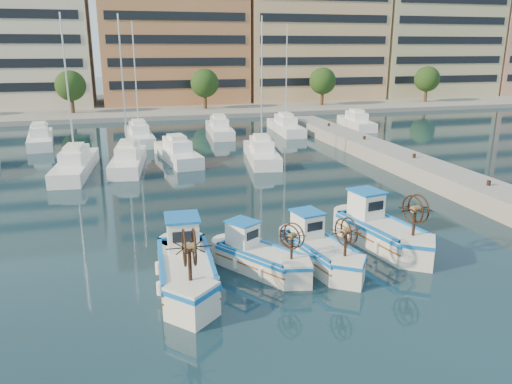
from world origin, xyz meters
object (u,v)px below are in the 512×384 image
object	(u,v)px
fishing_boat_a	(186,265)
fishing_boat_b	(259,255)
fishing_boat_c	(319,248)
fishing_boat_d	(380,229)

from	to	relation	value
fishing_boat_a	fishing_boat_b	size ratio (longest dim) A/B	1.25
fishing_boat_b	fishing_boat_c	distance (m)	2.71
fishing_boat_a	fishing_boat_c	xyz separation A→B (m)	(5.88, 0.55, -0.14)
fishing_boat_a	fishing_boat_d	bearing A→B (deg)	13.35
fishing_boat_b	fishing_boat_d	bearing A→B (deg)	-23.05
fishing_boat_a	fishing_boat_d	xyz separation A→B (m)	(9.49, 1.75, -0.02)
fishing_boat_a	fishing_boat_b	bearing A→B (deg)	14.23
fishing_boat_a	fishing_boat_d	world-z (taller)	fishing_boat_a
fishing_boat_a	fishing_boat_d	distance (m)	9.65
fishing_boat_c	fishing_boat_b	bearing A→B (deg)	167.36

